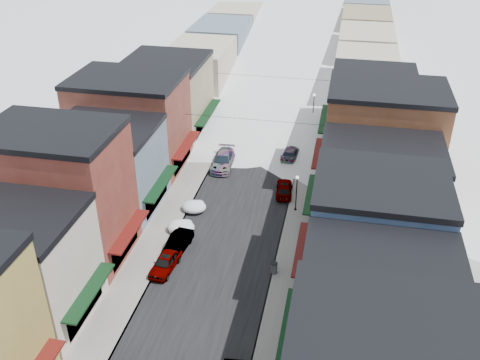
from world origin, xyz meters
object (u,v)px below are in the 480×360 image
at_px(trash_can, 274,268).
at_px(streetlamp_near, 297,189).
at_px(car_dark_hatch, 177,244).
at_px(car_silver_sedan, 165,262).

distance_m(trash_can, streetlamp_near, 10.63).
bearing_deg(streetlamp_near, trash_can, -93.91).
relative_size(car_dark_hatch, streetlamp_near, 1.12).
height_order(car_dark_hatch, streetlamp_near, streetlamp_near).
xyz_separation_m(car_silver_sedan, trash_can, (9.50, 1.26, -0.06)).
relative_size(car_silver_sedan, streetlamp_near, 1.07).
height_order(car_silver_sedan, streetlamp_near, streetlamp_near).
xyz_separation_m(trash_can, streetlamp_near, (0.71, 10.42, 2.02)).
bearing_deg(trash_can, car_silver_sedan, -172.46).
distance_m(car_dark_hatch, trash_can, 9.39).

